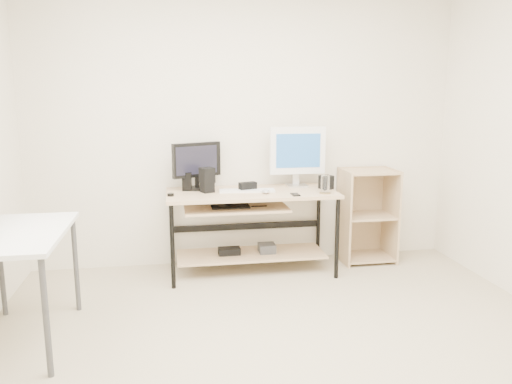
{
  "coord_description": "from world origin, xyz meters",
  "views": [
    {
      "loc": [
        -0.69,
        -2.64,
        1.6
      ],
      "look_at": [
        -0.02,
        1.3,
        0.81
      ],
      "focal_mm": 35.0,
      "sensor_mm": 36.0,
      "label": 1
    }
  ],
  "objects": [
    {
      "name": "side_table",
      "position": [
        -1.68,
        0.6,
        0.67
      ],
      "size": [
        0.6,
        1.0,
        0.75
      ],
      "color": "white",
      "rests_on": "ground"
    },
    {
      "name": "speaker_right",
      "position": [
        0.69,
        1.66,
        0.81
      ],
      "size": [
        0.13,
        0.13,
        0.12
      ],
      "primitive_type": "cube",
      "rotation": [
        0.0,
        0.0,
        0.35
      ],
      "color": "black",
      "rests_on": "desk"
    },
    {
      "name": "coaster",
      "position": [
        0.62,
        1.46,
        0.75
      ],
      "size": [
        0.13,
        0.13,
        0.01
      ],
      "primitive_type": "cylinder",
      "rotation": [
        0.0,
        0.0,
        0.35
      ],
      "color": "olive",
      "rests_on": "desk"
    },
    {
      "name": "mouse",
      "position": [
        0.11,
        1.55,
        0.77
      ],
      "size": [
        0.08,
        0.11,
        0.04
      ],
      "primitive_type": "ellipsoid",
      "rotation": [
        0.0,
        0.0,
        -0.13
      ],
      "color": "#B4B4BA",
      "rests_on": "desk"
    },
    {
      "name": "room",
      "position": [
        -0.14,
        0.04,
        1.32
      ],
      "size": [
        4.01,
        4.01,
        2.62
      ],
      "color": "#B9AB8E",
      "rests_on": "ground"
    },
    {
      "name": "drinking_glass",
      "position": [
        0.62,
        1.46,
        0.83
      ],
      "size": [
        0.1,
        0.1,
        0.15
      ],
      "primitive_type": "cylinder",
      "rotation": [
        0.0,
        0.0,
        0.35
      ],
      "color": "white",
      "rests_on": "coaster"
    },
    {
      "name": "center_speaker",
      "position": [
        -0.03,
        1.69,
        0.79
      ],
      "size": [
        0.17,
        0.11,
        0.08
      ],
      "primitive_type": "cube",
      "rotation": [
        0.0,
        0.0,
        0.31
      ],
      "color": "black",
      "rests_on": "desk"
    },
    {
      "name": "white_imac",
      "position": [
        0.46,
        1.83,
        1.07
      ],
      "size": [
        0.52,
        0.17,
        0.56
      ],
      "rotation": [
        0.0,
        0.0,
        -0.0
      ],
      "color": "silver",
      "rests_on": "desk"
    },
    {
      "name": "keyboard",
      "position": [
        -0.04,
        1.65,
        0.76
      ],
      "size": [
        0.5,
        0.17,
        0.02
      ],
      "primitive_type": "cube",
      "rotation": [
        0.0,
        0.0,
        -0.08
      ],
      "color": "white",
      "rests_on": "desk"
    },
    {
      "name": "speaker_left",
      "position": [
        -0.39,
        1.68,
        0.86
      ],
      "size": [
        0.14,
        0.14,
        0.22
      ],
      "rotation": [
        0.0,
        0.0,
        0.42
      ],
      "color": "black",
      "rests_on": "desk"
    },
    {
      "name": "black_monitor",
      "position": [
        -0.47,
        1.83,
        0.99
      ],
      "size": [
        0.44,
        0.23,
        0.42
      ],
      "rotation": [
        0.0,
        0.0,
        0.42
      ],
      "color": "black",
      "rests_on": "desk"
    },
    {
      "name": "audio_controller",
      "position": [
        -0.56,
        1.78,
        0.83
      ],
      "size": [
        0.09,
        0.07,
        0.17
      ],
      "primitive_type": "cube",
      "rotation": [
        0.0,
        0.0,
        -0.18
      ],
      "color": "black",
      "rests_on": "desk"
    },
    {
      "name": "volume_puck",
      "position": [
        -0.71,
        1.57,
        0.76
      ],
      "size": [
        0.07,
        0.07,
        0.02
      ],
      "primitive_type": "cylinder",
      "rotation": [
        0.0,
        0.0,
        0.15
      ],
      "color": "black",
      "rests_on": "desk"
    },
    {
      "name": "smartphone",
      "position": [
        0.34,
        1.43,
        0.75
      ],
      "size": [
        0.07,
        0.12,
        0.01
      ],
      "primitive_type": "cube",
      "rotation": [
        0.0,
        0.0,
        0.02
      ],
      "color": "black",
      "rests_on": "desk"
    },
    {
      "name": "desk",
      "position": [
        -0.03,
        1.66,
        0.54
      ],
      "size": [
        1.5,
        0.65,
        0.75
      ],
      "color": "#CFAF83",
      "rests_on": "ground"
    },
    {
      "name": "shelf_unit",
      "position": [
        1.15,
        1.82,
        0.45
      ],
      "size": [
        0.5,
        0.4,
        0.9
      ],
      "color": "tan",
      "rests_on": "ground"
    }
  ]
}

